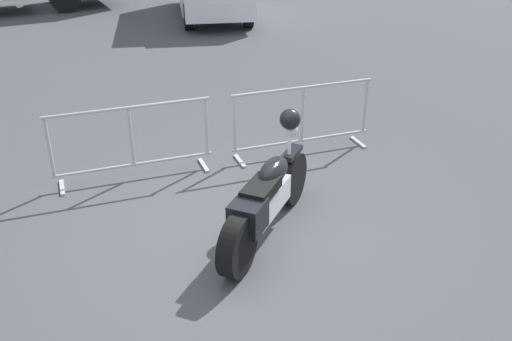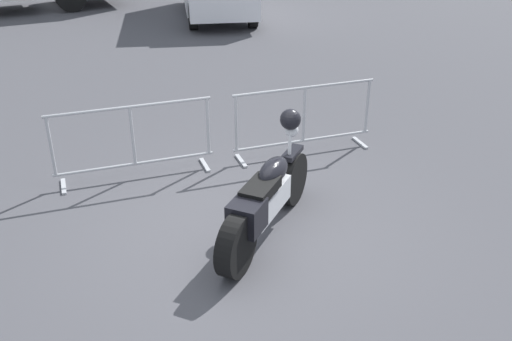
{
  "view_description": "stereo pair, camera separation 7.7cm",
  "coord_description": "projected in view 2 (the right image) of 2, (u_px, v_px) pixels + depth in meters",
  "views": [
    {
      "loc": [
        -1.78,
        -5.49,
        3.77
      ],
      "look_at": [
        0.2,
        0.27,
        0.65
      ],
      "focal_mm": 40.0,
      "sensor_mm": 36.0,
      "label": 1
    },
    {
      "loc": [
        -1.71,
        -5.52,
        3.77
      ],
      "look_at": [
        0.2,
        0.27,
        0.65
      ],
      "focal_mm": 40.0,
      "sensor_mm": 36.0,
      "label": 2
    }
  ],
  "objects": [
    {
      "name": "crowd_barrier_near",
      "position": [
        133.0,
        141.0,
        7.86
      ],
      "size": [
        2.24,
        0.48,
        1.07
      ],
      "rotation": [
        0.0,
        0.0,
        0.02
      ],
      "color": "#9EA0A5",
      "rests_on": "ground"
    },
    {
      "name": "ground_plane",
      "position": [
        248.0,
        231.0,
        6.86
      ],
      "size": [
        120.0,
        120.0,
        0.0
      ],
      "primitive_type": "plane",
      "color": "#424247"
    },
    {
      "name": "motorcycle",
      "position": [
        267.0,
        197.0,
        6.57
      ],
      "size": [
        1.71,
        1.87,
        1.33
      ],
      "rotation": [
        0.0,
        0.0,
        0.84
      ],
      "color": "black",
      "rests_on": "ground"
    },
    {
      "name": "crowd_barrier_far",
      "position": [
        304.0,
        119.0,
        8.57
      ],
      "size": [
        2.24,
        0.48,
        1.07
      ],
      "rotation": [
        0.0,
        0.0,
        0.02
      ],
      "color": "#9EA0A5",
      "rests_on": "ground"
    }
  ]
}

